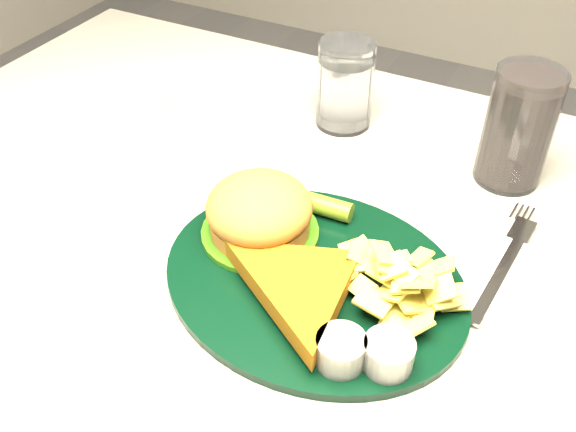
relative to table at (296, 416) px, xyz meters
name	(u,v)px	position (x,y,z in m)	size (l,w,h in m)	color
table	(296,416)	(0.00, 0.00, 0.00)	(1.20, 0.80, 0.75)	#A19C92
dinner_plate	(315,257)	(0.05, -0.07, 0.41)	(0.32, 0.27, 0.07)	black
water_glass	(345,85)	(-0.05, 0.23, 0.43)	(0.08, 0.08, 0.12)	white
cola_glass	(518,128)	(0.18, 0.21, 0.45)	(0.08, 0.08, 0.15)	black
fork_napkin	(499,274)	(0.22, 0.03, 0.38)	(0.14, 0.18, 0.01)	white
ramekin	(184,100)	(-0.27, 0.16, 0.39)	(0.04, 0.04, 0.03)	white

